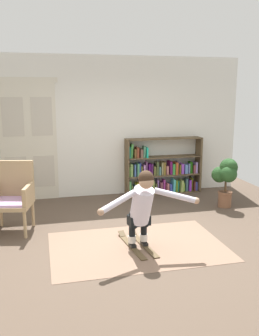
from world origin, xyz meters
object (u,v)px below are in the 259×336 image
wicker_chair (12,195)px  person_skier (142,204)px  bookshelf (161,171)px  skis_pair (137,244)px  potted_plant (226,176)px

wicker_chair → person_skier: bearing=-34.9°
bookshelf → wicker_chair: bookshelf is taller
bookshelf → skis_pair: bearing=-115.1°
bookshelf → wicker_chair: bearing=-152.5°
wicker_chair → skis_pair: size_ratio=1.12×
skis_pair → person_skier: person_skier is taller
bookshelf → person_skier: (-1.19, -2.78, 0.19)m
skis_pair → potted_plant: bearing=32.7°
bookshelf → wicker_chair: 3.35m
bookshelf → person_skier: size_ratio=1.17×
bookshelf → potted_plant: size_ratio=1.76×
potted_plant → skis_pair: bearing=-147.3°
potted_plant → person_skier: (-2.07, -1.53, 0.06)m
person_skier → bookshelf: bearing=66.8°
bookshelf → potted_plant: bookshelf is taller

